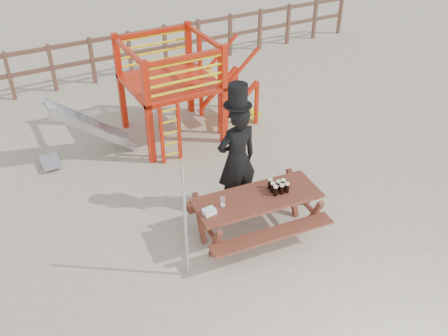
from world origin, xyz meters
TOP-DOWN VIEW (x-y plane):
  - ground at (0.00, 0.00)m, footprint 60.00×60.00m
  - back_fence at (0.00, 7.00)m, footprint 15.09×0.09m
  - playground_fort at (0.12, 3.58)m, footprint 4.71×1.84m
  - picnic_table at (0.04, -0.01)m, footprint 2.08×1.53m
  - man_with_hat at (0.11, 0.75)m, footprint 0.72×0.48m
  - metal_pole at (-1.29, -0.29)m, footprint 0.04×0.04m
  - parasol_base at (1.25, 0.50)m, footprint 0.54×0.54m
  - paper_bag at (-0.79, -0.02)m, footprint 0.19×0.15m
  - stout_pints at (0.40, -0.04)m, footprint 0.28×0.29m
  - empty_glasses at (-0.53, 0.05)m, footprint 0.07×0.07m

SIDE VIEW (x-z plane):
  - ground at x=0.00m, z-range 0.00..0.00m
  - parasol_base at x=1.25m, z-range -0.05..0.18m
  - picnic_table at x=0.04m, z-range 0.10..0.86m
  - back_fence at x=0.00m, z-range 0.14..1.34m
  - paper_bag at x=-0.79m, z-range 0.76..0.84m
  - empty_glasses at x=-0.53m, z-range 0.75..0.90m
  - stout_pints at x=0.40m, z-range 0.76..0.93m
  - metal_pole at x=-1.29m, z-range 0.00..1.93m
  - man_with_hat at x=0.11m, z-range -0.12..2.19m
  - playground_fort at x=0.12m, z-range 0.02..2.12m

